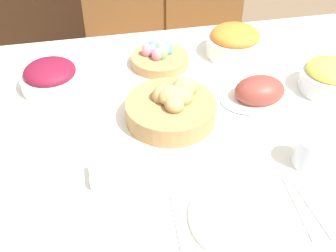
{
  "coord_description": "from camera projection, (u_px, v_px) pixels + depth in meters",
  "views": [
    {
      "loc": [
        -0.17,
        -0.96,
        1.51
      ],
      "look_at": [
        0.02,
        -0.08,
        0.77
      ],
      "focal_mm": 45.0,
      "sensor_mm": 36.0,
      "label": 1
    }
  ],
  "objects": [
    {
      "name": "beet_salad_bowl",
      "position": [
        51.0,
        76.0,
        1.35
      ],
      "size": [
        0.19,
        0.19,
        0.09
      ],
      "color": "white",
      "rests_on": "dining_table"
    },
    {
      "name": "fork",
      "position": [
        179.0,
        229.0,
        0.94
      ],
      "size": [
        0.02,
        0.19,
        0.0
      ],
      "rotation": [
        0.0,
        0.0,
        -0.07
      ],
      "color": "silver",
      "rests_on": "dining_table"
    },
    {
      "name": "carrot_bowl",
      "position": [
        235.0,
        41.0,
        1.51
      ],
      "size": [
        0.21,
        0.21,
        0.11
      ],
      "color": "white",
      "rests_on": "dining_table"
    },
    {
      "name": "chair_far_right",
      "position": [
        211.0,
        37.0,
        2.15
      ],
      "size": [
        0.44,
        0.44,
        0.9
      ],
      "rotation": [
        0.0,
        0.0,
        0.04
      ],
      "color": "brown",
      "rests_on": "ground"
    },
    {
      "name": "bread_basket",
      "position": [
        172.0,
        107.0,
        1.22
      ],
      "size": [
        0.26,
        0.26,
        0.11
      ],
      "color": "#AD8451",
      "rests_on": "dining_table"
    },
    {
      "name": "butter_dish",
      "position": [
        112.0,
        173.0,
        1.05
      ],
      "size": [
        0.11,
        0.07,
        0.03
      ],
      "color": "white",
      "rests_on": "dining_table"
    },
    {
      "name": "chair_far_center",
      "position": [
        131.0,
        45.0,
        2.08
      ],
      "size": [
        0.43,
        0.43,
        0.9
      ],
      "rotation": [
        0.0,
        0.0,
        0.01
      ],
      "color": "brown",
      "rests_on": "ground"
    },
    {
      "name": "dining_table",
      "position": [
        159.0,
        201.0,
        1.48
      ],
      "size": [
        1.76,
        1.11,
        0.73
      ],
      "color": "white",
      "rests_on": "ground"
    },
    {
      "name": "egg_basket",
      "position": [
        159.0,
        57.0,
        1.47
      ],
      "size": [
        0.2,
        0.2,
        0.08
      ],
      "color": "#AD8451",
      "rests_on": "dining_table"
    },
    {
      "name": "pineapple_bowl",
      "position": [
        330.0,
        77.0,
        1.33
      ],
      "size": [
        0.18,
        0.18,
        0.1
      ],
      "color": "silver",
      "rests_on": "dining_table"
    },
    {
      "name": "drinking_cup",
      "position": [
        310.0,
        151.0,
        1.07
      ],
      "size": [
        0.08,
        0.08,
        0.09
      ],
      "color": "silver",
      "rests_on": "dining_table"
    },
    {
      "name": "dinner_plate",
      "position": [
        240.0,
        218.0,
        0.96
      ],
      "size": [
        0.24,
        0.24,
        0.01
      ],
      "color": "white",
      "rests_on": "dining_table"
    },
    {
      "name": "knife",
      "position": [
        299.0,
        208.0,
        0.98
      ],
      "size": [
        0.02,
        0.19,
        0.0
      ],
      "rotation": [
        0.0,
        0.0,
        -0.07
      ],
      "color": "silver",
      "rests_on": "dining_table"
    },
    {
      "name": "spoon",
      "position": [
        311.0,
        206.0,
        0.99
      ],
      "size": [
        0.02,
        0.19,
        0.0
      ],
      "rotation": [
        0.0,
        0.0,
        0.07
      ],
      "color": "silver",
      "rests_on": "dining_table"
    },
    {
      "name": "ham_platter",
      "position": [
        259.0,
        92.0,
        1.3
      ],
      "size": [
        0.24,
        0.17,
        0.09
      ],
      "color": "white",
      "rests_on": "dining_table"
    }
  ]
}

